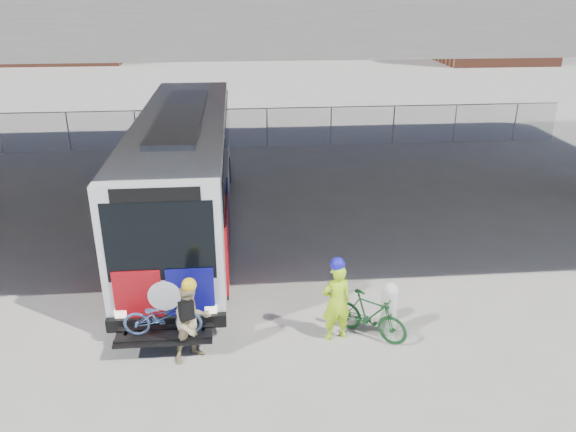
{
  "coord_description": "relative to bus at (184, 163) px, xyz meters",
  "views": [
    {
      "loc": [
        -0.31,
        -13.63,
        7.25
      ],
      "look_at": [
        0.88,
        -0.27,
        1.6
      ],
      "focal_mm": 35.0,
      "sensor_mm": 36.0,
      "label": 1
    }
  ],
  "objects": [
    {
      "name": "overpass",
      "position": [
        2.0,
        1.1,
        4.43
      ],
      "size": [
        40.0,
        16.0,
        7.95
      ],
      "color": "#605E59",
      "rests_on": "ground"
    },
    {
      "name": "cyclist_tan",
      "position": [
        0.61,
        -6.78,
        -1.23
      ],
      "size": [
        1.04,
        0.97,
        1.87
      ],
      "rotation": [
        0.0,
        0.0,
        0.5
      ],
      "color": "tan",
      "rests_on": "ground"
    },
    {
      "name": "bike_parked",
      "position": [
        4.39,
        -6.33,
        -1.58
      ],
      "size": [
        1.68,
        1.5,
        1.06
      ],
      "primitive_type": "imported",
      "rotation": [
        0.0,
        0.0,
        0.89
      ],
      "color": "#164620",
      "rests_on": "ground"
    },
    {
      "name": "bus",
      "position": [
        0.0,
        0.0,
        0.0
      ],
      "size": [
        2.67,
        12.9,
        3.69
      ],
      "color": "silver",
      "rests_on": "ground"
    },
    {
      "name": "ground",
      "position": [
        2.0,
        -2.9,
        -2.11
      ],
      "size": [
        160.0,
        160.0,
        0.0
      ],
      "primitive_type": "plane",
      "color": "#9E9991",
      "rests_on": "ground"
    },
    {
      "name": "cyclist_hivis",
      "position": [
        3.63,
        -6.33,
        -1.16
      ],
      "size": [
        0.73,
        0.56,
        1.96
      ],
      "rotation": [
        0.0,
        0.0,
        3.37
      ],
      "color": "#C2FF1A",
      "rests_on": "ground"
    },
    {
      "name": "chainlink_fence",
      "position": [
        2.0,
        9.1,
        -0.69
      ],
      "size": [
        30.0,
        0.06,
        30.0
      ],
      "color": "gray",
      "rests_on": "ground"
    },
    {
      "name": "bollard",
      "position": [
        4.8,
        -6.33,
        -1.41
      ],
      "size": [
        0.34,
        0.34,
        1.31
      ],
      "color": "silver",
      "rests_on": "ground"
    }
  ]
}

